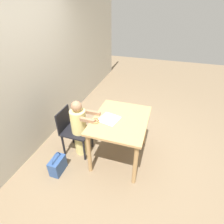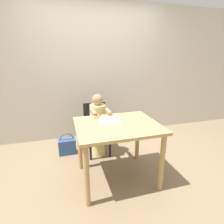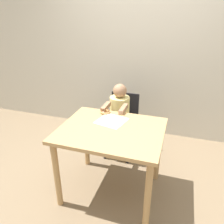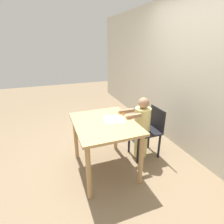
# 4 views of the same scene
# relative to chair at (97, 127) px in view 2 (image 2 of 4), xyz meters

# --- Properties ---
(ground_plane) EXTENTS (12.00, 12.00, 0.00)m
(ground_plane) POSITION_rel_chair_xyz_m (0.11, -0.77, -0.44)
(ground_plane) COLOR #7A664C
(wall_back) EXTENTS (8.00, 0.05, 2.50)m
(wall_back) POSITION_rel_chair_xyz_m (0.11, 0.70, 0.81)
(wall_back) COLOR beige
(wall_back) RESTS_ON ground_plane
(dining_table) EXTENTS (1.00, 0.81, 0.77)m
(dining_table) POSITION_rel_chair_xyz_m (0.11, -0.77, 0.21)
(dining_table) COLOR tan
(dining_table) RESTS_ON ground_plane
(chair) EXTENTS (0.38, 0.45, 0.81)m
(chair) POSITION_rel_chair_xyz_m (0.00, 0.00, 0.00)
(chair) COLOR black
(chair) RESTS_ON ground_plane
(child_figure) EXTENTS (0.26, 0.46, 1.01)m
(child_figure) POSITION_rel_chair_xyz_m (0.00, -0.12, 0.07)
(child_figure) COLOR #E0D17F
(child_figure) RESTS_ON ground_plane
(donut) EXTENTS (0.11, 0.11, 0.03)m
(donut) POSITION_rel_chair_xyz_m (-0.07, -0.45, 0.35)
(donut) COLOR tan
(donut) RESTS_ON dining_table
(napkin) EXTENTS (0.33, 0.33, 0.00)m
(napkin) POSITION_rel_chair_xyz_m (0.06, -0.61, 0.33)
(napkin) COLOR white
(napkin) RESTS_ON dining_table
(handbag) EXTENTS (0.28, 0.16, 0.37)m
(handbag) POSITION_rel_chair_xyz_m (-0.50, 0.04, -0.30)
(handbag) COLOR #2D4C84
(handbag) RESTS_ON ground_plane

